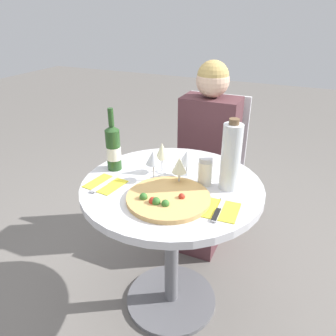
{
  "coord_description": "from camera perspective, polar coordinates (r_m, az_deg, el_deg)",
  "views": [
    {
      "loc": [
        0.52,
        -1.21,
        1.49
      ],
      "look_at": [
        -0.0,
        -0.04,
        0.85
      ],
      "focal_mm": 35.0,
      "sensor_mm": 36.0,
      "label": 1
    }
  ],
  "objects": [
    {
      "name": "sugar_shaker",
      "position": [
        1.49,
        6.48,
        -0.56
      ],
      "size": [
        0.06,
        0.06,
        0.13
      ],
      "color": "silver",
      "rests_on": "dining_table"
    },
    {
      "name": "wine_glass_front_right",
      "position": [
        1.46,
        2.04,
        0.46
      ],
      "size": [
        0.07,
        0.07,
        0.14
      ],
      "color": "silver",
      "rests_on": "dining_table"
    },
    {
      "name": "place_setting_right",
      "position": [
        1.34,
        8.92,
        -7.2
      ],
      "size": [
        0.16,
        0.19,
        0.01
      ],
      "color": "yellow",
      "rests_on": "dining_table"
    },
    {
      "name": "wine_glass_back_left",
      "position": [
        1.57,
        -1.05,
        2.9
      ],
      "size": [
        0.06,
        0.06,
        0.15
      ],
      "color": "silver",
      "rests_on": "dining_table"
    },
    {
      "name": "wine_glass_back_right",
      "position": [
        1.53,
        3.31,
        1.79
      ],
      "size": [
        0.08,
        0.08,
        0.13
      ],
      "color": "silver",
      "rests_on": "dining_table"
    },
    {
      "name": "place_setting_left",
      "position": [
        1.53,
        -10.91,
        -2.76
      ],
      "size": [
        0.17,
        0.19,
        0.01
      ],
      "color": "yellow",
      "rests_on": "dining_table"
    },
    {
      "name": "tall_carafe",
      "position": [
        1.43,
        10.9,
        1.94
      ],
      "size": [
        0.09,
        0.09,
        0.32
      ],
      "color": "silver",
      "rests_on": "dining_table"
    },
    {
      "name": "wine_bottle",
      "position": [
        1.62,
        -9.51,
        3.53
      ],
      "size": [
        0.07,
        0.07,
        0.31
      ],
      "color": "#23471E",
      "rests_on": "dining_table"
    },
    {
      "name": "wine_glass_front_left",
      "position": [
        1.5,
        -2.5,
        1.78
      ],
      "size": [
        0.07,
        0.07,
        0.15
      ],
      "color": "silver",
      "rests_on": "dining_table"
    },
    {
      "name": "dining_table",
      "position": [
        1.6,
        0.65,
        -8.26
      ],
      "size": [
        0.84,
        0.84,
        0.75
      ],
      "color": "slate",
      "rests_on": "ground_plane"
    },
    {
      "name": "ground_plane",
      "position": [
        1.99,
        0.56,
        -21.95
      ],
      "size": [
        12.0,
        12.0,
        0.0
      ],
      "primitive_type": "plane",
      "color": "slate",
      "rests_on": "ground"
    },
    {
      "name": "pizza_large",
      "position": [
        1.38,
        -0.06,
        -5.27
      ],
      "size": [
        0.36,
        0.36,
        0.05
      ],
      "color": "tan",
      "rests_on": "dining_table"
    },
    {
      "name": "chair_behind_diner",
      "position": [
        2.31,
        7.4,
        -0.02
      ],
      "size": [
        0.42,
        0.42,
        0.96
      ],
      "rotation": [
        0.0,
        0.0,
        3.14
      ],
      "color": "silver",
      "rests_on": "ground_plane"
    },
    {
      "name": "seated_diner",
      "position": [
        2.15,
        6.34,
        0.45
      ],
      "size": [
        0.36,
        0.44,
        1.2
      ],
      "rotation": [
        0.0,
        0.0,
        3.14
      ],
      "color": "#512D33",
      "rests_on": "ground_plane"
    }
  ]
}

